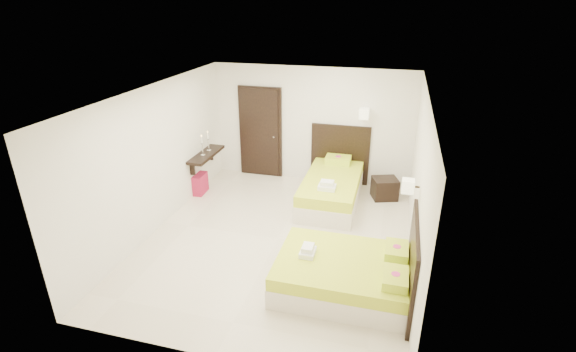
% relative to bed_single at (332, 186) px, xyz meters
% --- Properties ---
extents(floor, '(5.50, 5.50, 0.00)m').
position_rel_bed_single_xyz_m(floor, '(-0.67, -1.74, -0.33)').
color(floor, beige).
rests_on(floor, ground).
extents(bed_single, '(1.31, 2.19, 1.80)m').
position_rel_bed_single_xyz_m(bed_single, '(0.00, 0.00, 0.00)').
color(bed_single, beige).
rests_on(bed_single, ground).
extents(bed_double, '(1.92, 1.63, 1.58)m').
position_rel_bed_single_xyz_m(bed_double, '(0.70, -2.81, -0.04)').
color(bed_double, beige).
rests_on(bed_double, ground).
extents(nightstand, '(0.62, 0.58, 0.44)m').
position_rel_bed_single_xyz_m(nightstand, '(1.06, 0.41, -0.10)').
color(nightstand, black).
rests_on(nightstand, ground).
extents(ottoman, '(0.45, 0.45, 0.44)m').
position_rel_bed_single_xyz_m(ottoman, '(-2.95, -0.37, -0.11)').
color(ottoman, maroon).
rests_on(ottoman, ground).
extents(door, '(1.02, 0.15, 2.14)m').
position_rel_bed_single_xyz_m(door, '(-1.87, 0.96, 0.72)').
color(door, black).
rests_on(door, ground).
extents(console_shelf, '(0.35, 1.20, 0.78)m').
position_rel_bed_single_xyz_m(console_shelf, '(-2.76, -0.14, 0.49)').
color(console_shelf, black).
rests_on(console_shelf, ground).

